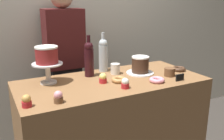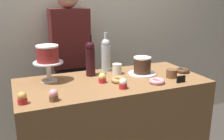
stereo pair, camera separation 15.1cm
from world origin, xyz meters
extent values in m
cube|color=beige|center=(0.00, 0.90, 1.30)|extent=(6.00, 0.05, 2.60)
cube|color=brown|center=(0.00, 0.00, 0.45)|extent=(1.41, 0.65, 0.90)
cylinder|color=silver|center=(-0.44, 0.16, 0.90)|extent=(0.12, 0.12, 0.01)
cylinder|color=silver|center=(-0.44, 0.16, 0.97)|extent=(0.04, 0.04, 0.13)
cylinder|color=silver|center=(-0.44, 0.16, 1.04)|extent=(0.22, 0.22, 0.01)
cylinder|color=maroon|center=(-0.44, 0.16, 1.10)|extent=(0.16, 0.16, 0.11)
cylinder|color=white|center=(-0.44, 0.16, 1.16)|extent=(0.16, 0.16, 0.01)
cylinder|color=white|center=(0.29, 0.05, 0.90)|extent=(0.23, 0.23, 0.01)
cylinder|color=#3D2619|center=(0.29, 0.05, 0.97)|extent=(0.14, 0.14, 0.12)
cylinder|color=white|center=(0.29, 0.05, 1.03)|extent=(0.14, 0.14, 0.01)
cylinder|color=black|center=(-0.11, 0.18, 1.01)|extent=(0.08, 0.08, 0.22)
sphere|color=black|center=(-0.11, 0.18, 1.13)|extent=(0.07, 0.07, 0.07)
cylinder|color=black|center=(-0.11, 0.18, 1.18)|extent=(0.03, 0.03, 0.08)
cylinder|color=#B2BCC1|center=(0.05, 0.25, 1.01)|extent=(0.08, 0.08, 0.22)
sphere|color=#B2BCC1|center=(0.05, 0.25, 1.13)|extent=(0.07, 0.07, 0.07)
cylinder|color=#B2BCC1|center=(0.05, 0.25, 1.18)|extent=(0.03, 0.03, 0.08)
cylinder|color=red|center=(-0.65, -0.20, 0.91)|extent=(0.06, 0.06, 0.03)
sphere|color=#CC9347|center=(-0.65, -0.20, 0.94)|extent=(0.05, 0.05, 0.05)
cylinder|color=red|center=(-0.09, -0.02, 0.91)|extent=(0.06, 0.06, 0.03)
sphere|color=#EFDB6B|center=(-0.09, -0.02, 0.94)|extent=(0.05, 0.05, 0.05)
cylinder|color=brown|center=(-0.48, -0.23, 0.91)|extent=(0.06, 0.06, 0.03)
sphere|color=pink|center=(-0.48, -0.23, 0.94)|extent=(0.05, 0.05, 0.05)
cylinder|color=red|center=(0.00, -0.20, 0.91)|extent=(0.06, 0.06, 0.03)
sphere|color=white|center=(0.00, -0.20, 0.94)|extent=(0.05, 0.05, 0.05)
torus|color=#B27F47|center=(0.03, -0.06, 0.91)|extent=(0.11, 0.11, 0.03)
torus|color=#472D1E|center=(0.62, -0.03, 0.91)|extent=(0.11, 0.11, 0.03)
torus|color=pink|center=(0.27, -0.19, 0.91)|extent=(0.11, 0.11, 0.03)
cylinder|color=brown|center=(0.45, -0.12, 0.90)|extent=(0.08, 0.08, 0.01)
cylinder|color=brown|center=(0.45, -0.12, 0.91)|extent=(0.08, 0.08, 0.01)
cylinder|color=brown|center=(0.45, -0.12, 0.92)|extent=(0.08, 0.08, 0.01)
cylinder|color=brown|center=(0.45, -0.12, 0.93)|extent=(0.08, 0.08, 0.01)
cylinder|color=brown|center=(0.45, -0.12, 0.95)|extent=(0.08, 0.08, 0.01)
cylinder|color=brown|center=(0.45, -0.12, 0.96)|extent=(0.08, 0.08, 0.01)
cube|color=black|center=(0.44, -0.25, 0.92)|extent=(0.07, 0.01, 0.05)
cylinder|color=silver|center=(0.10, 0.13, 0.94)|extent=(0.08, 0.08, 0.08)
cube|color=black|center=(-0.15, 0.69, 0.42)|extent=(0.28, 0.18, 0.85)
cube|color=#4C1919|center=(-0.15, 0.69, 1.12)|extent=(0.36, 0.22, 0.55)
camera|label=1|loc=(-0.83, -1.60, 1.49)|focal=40.33mm
camera|label=2|loc=(-0.69, -1.66, 1.49)|focal=40.33mm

